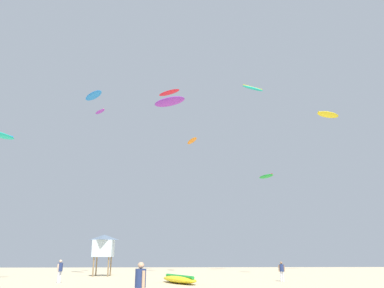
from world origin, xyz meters
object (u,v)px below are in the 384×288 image
kite_aloft_3 (192,141)px  kite_aloft_7 (93,96)px  person_left (282,270)px  kite_aloft_8 (169,93)px  kite_grounded_near (179,279)px  kite_aloft_6 (100,112)px  kite_aloft_1 (169,102)px  kite_aloft_0 (266,176)px  kite_aloft_2 (253,88)px  person_midground (60,269)px  lifeguard_tower (104,245)px  person_foreground (140,283)px  kite_aloft_5 (328,115)px

kite_aloft_3 → kite_aloft_7: 14.22m
person_left → kite_aloft_8: size_ratio=0.44×
kite_grounded_near → kite_aloft_6: (-10.11, 14.40, 19.38)m
kite_aloft_1 → kite_aloft_7: bearing=-156.2°
kite_aloft_0 → kite_aloft_2: 13.46m
person_midground → kite_grounded_near: size_ratio=0.33×
kite_grounded_near → kite_aloft_3: (1.80, 16.96, 16.43)m
kite_aloft_1 → kite_aloft_3: (3.06, 3.62, -4.05)m
kite_aloft_8 → lifeguard_tower: bearing=-129.2°
person_left → kite_grounded_near: bearing=104.6°
kite_grounded_near → kite_aloft_0: size_ratio=2.11×
person_foreground → kite_aloft_7: bearing=76.2°
kite_aloft_1 → kite_aloft_8: kite_aloft_8 is taller
kite_aloft_7 → kite_aloft_0: bearing=11.9°
person_left → kite_aloft_3: size_ratio=0.48×
kite_aloft_2 → kite_aloft_3: (-8.54, 0.28, -7.77)m
person_foreground → kite_aloft_5: bearing=23.3°
kite_aloft_0 → kite_aloft_5: 15.76m
lifeguard_tower → person_foreground: bearing=-76.6°
kite_aloft_6 → kite_aloft_8: 10.64m
kite_grounded_near → kite_aloft_0: (10.76, 13.87, 11.04)m
kite_aloft_5 → kite_aloft_8: size_ratio=1.15×
kite_aloft_2 → kite_aloft_3: kite_aloft_2 is taller
person_foreground → lifeguard_tower: size_ratio=0.43×
kite_aloft_7 → kite_grounded_near: bearing=-43.7°
kite_aloft_2 → kite_aloft_3: size_ratio=1.12×
kite_aloft_3 → kite_aloft_8: kite_aloft_8 is taller
person_foreground → lifeguard_tower: bearing=71.1°
kite_aloft_6 → kite_aloft_2: bearing=6.3°
kite_aloft_7 → kite_aloft_8: bearing=46.1°
person_foreground → kite_aloft_3: bearing=51.5°
kite_grounded_near → kite_aloft_6: kite_aloft_6 is taller
kite_aloft_0 → kite_aloft_1: bearing=-177.4°
lifeguard_tower → kite_aloft_7: size_ratio=1.26×
lifeguard_tower → kite_aloft_6: size_ratio=1.99×
kite_aloft_0 → kite_aloft_7: kite_aloft_7 is taller
person_foreground → person_midground: size_ratio=1.04×
person_midground → kite_aloft_5: kite_aloft_5 is taller
person_foreground → kite_aloft_5: (23.33, 34.03, 20.55)m
kite_aloft_0 → kite_aloft_8: bearing=159.8°
kite_aloft_5 → person_left: bearing=-127.8°
person_foreground → kite_aloft_5: 46.09m
person_left → lifeguard_tower: size_ratio=0.37×
lifeguard_tower → kite_aloft_2: 28.75m
kite_grounded_near → person_foreground: bearing=-96.3°
person_left → kite_aloft_5: 29.80m
person_left → kite_aloft_1: (-9.76, 11.47, 19.86)m
kite_aloft_0 → kite_aloft_5: kite_aloft_5 is taller
person_foreground → kite_aloft_6: 36.00m
person_left → kite_aloft_6: kite_aloft_6 is taller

